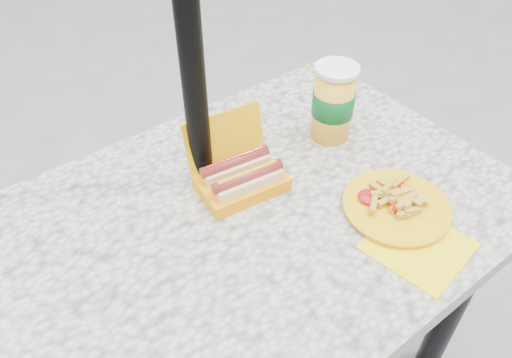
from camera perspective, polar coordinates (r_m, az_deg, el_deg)
picnic_table at (r=1.15m, az=-1.32°, el=-8.13°), size 1.20×0.80×0.75m
umbrella_pole at (r=0.96m, az=-7.62°, el=15.73°), size 0.05×0.05×2.20m
hotdog_box at (r=1.11m, az=-1.82°, el=0.40°), size 0.21×0.18×0.15m
fries_plate at (r=1.11m, az=15.86°, el=-3.21°), size 0.26×0.32×0.05m
soda_cup at (r=1.24m, az=8.81°, el=8.61°), size 0.10×0.10×0.20m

